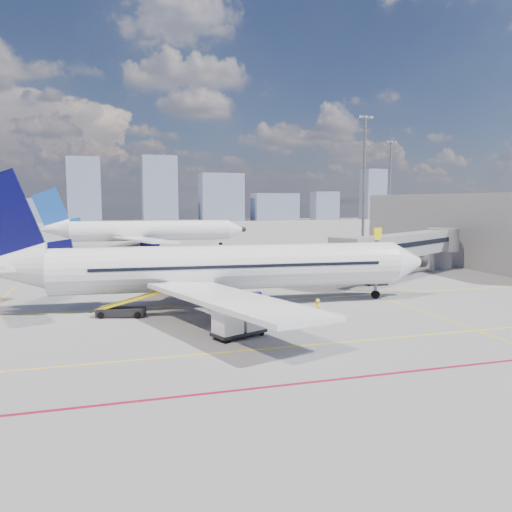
{
  "coord_description": "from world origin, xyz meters",
  "views": [
    {
      "loc": [
        -10.19,
        -34.18,
        8.95
      ],
      "look_at": [
        2.4,
        8.95,
        4.0
      ],
      "focal_mm": 35.0,
      "sensor_mm": 36.0,
      "label": 1
    }
  ],
  "objects_px": {
    "main_aircraft": "(212,269)",
    "ramp_worker": "(318,311)",
    "belt_loader": "(123,310)",
    "cargo_dolly": "(239,321)",
    "second_aircraft": "(143,231)",
    "baggage_tug": "(299,315)"
  },
  "relations": [
    {
      "from": "ramp_worker",
      "to": "baggage_tug",
      "type": "bearing_deg",
      "value": 86.66
    },
    {
      "from": "cargo_dolly",
      "to": "ramp_worker",
      "type": "bearing_deg",
      "value": -4.65
    },
    {
      "from": "belt_loader",
      "to": "ramp_worker",
      "type": "xyz_separation_m",
      "value": [
        13.81,
        -6.08,
        0.35
      ]
    },
    {
      "from": "main_aircraft",
      "to": "second_aircraft",
      "type": "height_order",
      "value": "main_aircraft"
    },
    {
      "from": "baggage_tug",
      "to": "belt_loader",
      "type": "relative_size",
      "value": 0.4
    },
    {
      "from": "main_aircraft",
      "to": "belt_loader",
      "type": "distance_m",
      "value": 8.26
    },
    {
      "from": "baggage_tug",
      "to": "cargo_dolly",
      "type": "relative_size",
      "value": 0.54
    },
    {
      "from": "baggage_tug",
      "to": "ramp_worker",
      "type": "height_order",
      "value": "ramp_worker"
    },
    {
      "from": "main_aircraft",
      "to": "ramp_worker",
      "type": "xyz_separation_m",
      "value": [
        6.28,
        -8.19,
        -2.32
      ]
    },
    {
      "from": "cargo_dolly",
      "to": "main_aircraft",
      "type": "bearing_deg",
      "value": 65.76
    },
    {
      "from": "baggage_tug",
      "to": "belt_loader",
      "type": "bearing_deg",
      "value": 175.52
    },
    {
      "from": "second_aircraft",
      "to": "belt_loader",
      "type": "bearing_deg",
      "value": -91.76
    },
    {
      "from": "main_aircraft",
      "to": "baggage_tug",
      "type": "xyz_separation_m",
      "value": [
        4.91,
        -7.79,
        -2.6
      ]
    },
    {
      "from": "second_aircraft",
      "to": "cargo_dolly",
      "type": "xyz_separation_m",
      "value": [
        2.03,
        -66.72,
        -2.14
      ]
    },
    {
      "from": "cargo_dolly",
      "to": "belt_loader",
      "type": "height_order",
      "value": "belt_loader"
    },
    {
      "from": "belt_loader",
      "to": "ramp_worker",
      "type": "distance_m",
      "value": 15.09
    },
    {
      "from": "main_aircraft",
      "to": "ramp_worker",
      "type": "bearing_deg",
      "value": -48.37
    },
    {
      "from": "second_aircraft",
      "to": "ramp_worker",
      "type": "distance_m",
      "value": 65.2
    },
    {
      "from": "belt_loader",
      "to": "cargo_dolly",
      "type": "bearing_deg",
      "value": -34.02
    },
    {
      "from": "second_aircraft",
      "to": "belt_loader",
      "type": "distance_m",
      "value": 58.81
    },
    {
      "from": "main_aircraft",
      "to": "baggage_tug",
      "type": "height_order",
      "value": "main_aircraft"
    },
    {
      "from": "cargo_dolly",
      "to": "ramp_worker",
      "type": "relative_size",
      "value": 2.18
    }
  ]
}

